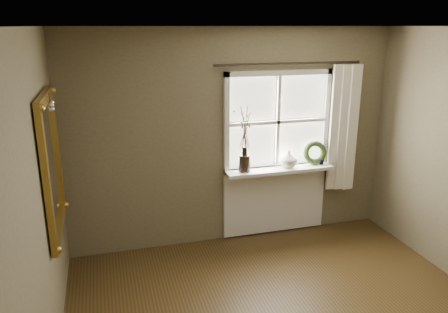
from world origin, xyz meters
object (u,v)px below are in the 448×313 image
cream_vase (289,159)px  gilt_mirror (52,164)px  dark_jug (244,163)px  wreath (315,155)px

cream_vase → gilt_mirror: gilt_mirror is taller
cream_vase → dark_jug: bearing=180.0°
wreath → gilt_mirror: gilt_mirror is taller
cream_vase → gilt_mirror: size_ratio=0.18×
gilt_mirror → cream_vase: bearing=16.8°
dark_jug → cream_vase: 0.57m
wreath → dark_jug: bearing=-170.4°
dark_jug → gilt_mirror: (-2.06, -0.79, 0.41)m
dark_jug → gilt_mirror: bearing=-159.0°
wreath → gilt_mirror: 3.14m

